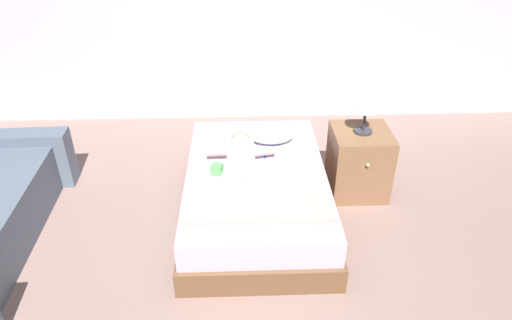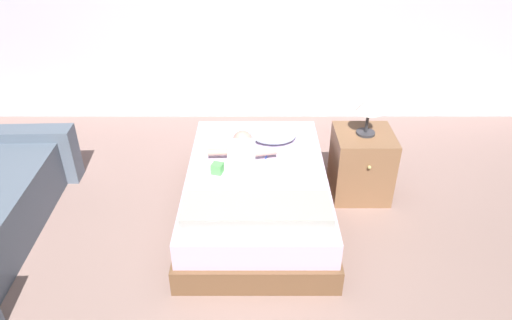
{
  "view_description": "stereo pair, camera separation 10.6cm",
  "coord_description": "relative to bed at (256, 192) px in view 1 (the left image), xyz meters",
  "views": [
    {
      "loc": [
        0.01,
        -1.83,
        2.34
      ],
      "look_at": [
        0.12,
        1.16,
        0.5
      ],
      "focal_mm": 32.19,
      "sensor_mm": 36.0,
      "label": 1
    },
    {
      "loc": [
        0.11,
        -1.83,
        2.34
      ],
      "look_at": [
        0.12,
        1.16,
        0.5
      ],
      "focal_mm": 32.19,
      "sensor_mm": 36.0,
      "label": 2
    }
  ],
  "objects": [
    {
      "name": "baby",
      "position": [
        -0.11,
        0.17,
        0.28
      ],
      "size": [
        0.56,
        0.6,
        0.16
      ],
      "color": "white",
      "rests_on": "bed"
    },
    {
      "name": "blanket",
      "position": [
        -0.0,
        -0.52,
        0.24
      ],
      "size": [
        1.01,
        0.34,
        0.07
      ],
      "color": "#A2A297",
      "rests_on": "bed"
    },
    {
      "name": "nightstand",
      "position": [
        0.88,
        0.29,
        0.09
      ],
      "size": [
        0.47,
        0.5,
        0.57
      ],
      "color": "#8A5F40",
      "rests_on": "ground_plane"
    },
    {
      "name": "bed",
      "position": [
        0.0,
        0.0,
        0.0
      ],
      "size": [
        1.12,
        1.79,
        0.4
      ],
      "color": "brown",
      "rests_on": "ground_plane"
    },
    {
      "name": "toy_block",
      "position": [
        -0.3,
        -0.03,
        0.25
      ],
      "size": [
        0.1,
        0.1,
        0.08
      ],
      "color": "#5EC65E",
      "rests_on": "bed"
    },
    {
      "name": "toothbrush",
      "position": [
        0.09,
        0.24,
        0.21
      ],
      "size": [
        0.04,
        0.13,
        0.02
      ],
      "color": "blue",
      "rests_on": "bed"
    },
    {
      "name": "pillow",
      "position": [
        0.15,
        0.5,
        0.26
      ],
      "size": [
        0.4,
        0.31,
        0.11
      ],
      "color": "silver",
      "rests_on": "bed"
    },
    {
      "name": "lamp",
      "position": [
        0.88,
        0.29,
        0.62
      ],
      "size": [
        0.21,
        0.21,
        0.33
      ],
      "color": "#333338",
      "rests_on": "nightstand"
    }
  ]
}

